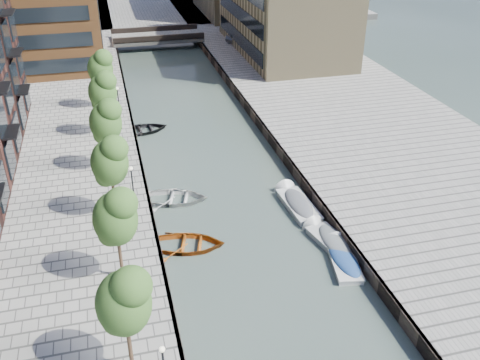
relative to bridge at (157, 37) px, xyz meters
name	(u,v)px	position (x,y,z in m)	size (l,w,h in m)	color
water	(197,131)	(0.00, -32.00, -1.39)	(300.00, 300.00, 0.00)	#38473F
quay_right	(348,111)	(16.00, -32.00, -0.89)	(20.00, 140.00, 1.00)	gray
quay_wall_left	(134,133)	(-6.10, -32.00, -0.89)	(0.25, 140.00, 1.00)	#332823
quay_wall_right	(257,120)	(6.10, -32.00, -0.89)	(0.25, 140.00, 1.00)	#332823
far_closure	(140,6)	(0.00, 28.00, -0.89)	(80.00, 40.00, 1.00)	gray
bridge	(157,37)	(0.00, 0.00, 0.00)	(13.00, 6.00, 1.30)	gray
tree_1	(123,299)	(-8.50, -61.00, 3.92)	(2.50, 2.50, 5.95)	#382619
tree_2	(115,216)	(-8.50, -54.00, 3.92)	(2.50, 2.50, 5.95)	#382619
tree_3	(109,160)	(-8.50, -47.00, 3.92)	(2.50, 2.50, 5.95)	#382619
tree_4	(105,120)	(-8.50, -40.00, 3.92)	(2.50, 2.50, 5.95)	#382619
tree_5	(102,90)	(-8.50, -33.00, 3.92)	(2.50, 2.50, 5.95)	#382619
tree_6	(100,67)	(-8.50, -26.00, 3.92)	(2.50, 2.50, 5.95)	#382619
lamp_1	(133,188)	(-7.20, -48.00, 2.12)	(0.24, 0.24, 4.12)	black
lamp_2	(119,104)	(-7.20, -32.00, 2.12)	(0.24, 0.24, 4.12)	black
sloop_2	(188,248)	(-4.14, -50.74, -1.39)	(3.58, 5.02, 1.04)	#A04A11
sloop_3	(175,201)	(-4.06, -44.62, -1.39)	(3.58, 5.02, 1.04)	beige
sloop_4	(143,132)	(-5.15, -30.91, -1.39)	(3.44, 4.82, 1.00)	black
motorboat_1	(330,241)	(5.29, -52.65, -1.19)	(2.73, 5.22, 1.66)	#B5B5B3
motorboat_3	(342,258)	(5.29, -54.61, -1.20)	(2.40, 4.80, 1.53)	silver
motorboat_4	(296,203)	(4.71, -47.45, -1.18)	(2.10, 5.34, 1.75)	silver
car	(238,40)	(10.85, -5.82, 0.35)	(1.75, 4.34, 1.48)	#959799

